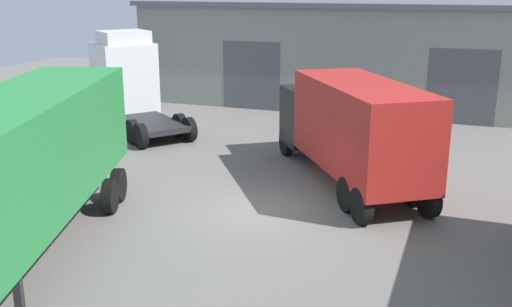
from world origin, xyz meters
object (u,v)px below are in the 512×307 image
container_trailer_orange (24,158)px  traffic_cone (48,172)px  box_truck_black (351,126)px  tractor_unit_white (128,82)px

container_trailer_orange → traffic_cone: container_trailer_orange is taller
box_truck_black → traffic_cone: 10.55m
tractor_unit_white → traffic_cone: tractor_unit_white is taller
container_trailer_orange → traffic_cone: size_ratio=18.51×
traffic_cone → box_truck_black: bearing=17.2°
box_truck_black → container_trailer_orange: size_ratio=0.81×
box_truck_black → container_trailer_orange: bearing=109.4°
box_truck_black → traffic_cone: (-9.94, -3.09, -1.76)m
tractor_unit_white → box_truck_black: 12.38m
container_trailer_orange → traffic_cone: (-3.74, 5.27, -2.34)m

